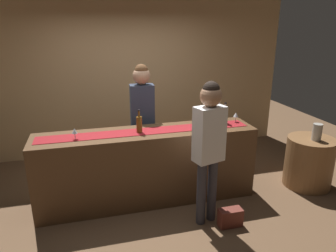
# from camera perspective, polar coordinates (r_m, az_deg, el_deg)

# --- Properties ---
(ground_plane) EXTENTS (10.00, 10.00, 0.00)m
(ground_plane) POSITION_cam_1_polar(r_m,az_deg,el_deg) (4.46, -3.65, -13.10)
(ground_plane) COLOR brown
(back_wall) EXTENTS (6.00, 0.12, 2.90)m
(back_wall) POSITION_cam_1_polar(r_m,az_deg,el_deg) (5.76, -7.78, 9.37)
(back_wall) COLOR tan
(back_wall) RESTS_ON ground
(bar_counter) EXTENTS (2.88, 0.60, 0.99)m
(bar_counter) POSITION_cam_1_polar(r_m,az_deg,el_deg) (4.23, -3.78, -7.35)
(bar_counter) COLOR #543821
(bar_counter) RESTS_ON ground
(counter_runner_cloth) EXTENTS (2.73, 0.28, 0.01)m
(counter_runner_cloth) POSITION_cam_1_polar(r_m,az_deg,el_deg) (4.04, -3.93, -0.96)
(counter_runner_cloth) COLOR maroon
(counter_runner_cloth) RESTS_ON bar_counter
(wine_bottle_clear) EXTENTS (0.07, 0.07, 0.30)m
(wine_bottle_clear) POSITION_cam_1_polar(r_m,az_deg,el_deg) (4.39, 10.34, 1.88)
(wine_bottle_clear) COLOR #B2C6C1
(wine_bottle_clear) RESTS_ON bar_counter
(wine_bottle_amber) EXTENTS (0.07, 0.07, 0.30)m
(wine_bottle_amber) POSITION_cam_1_polar(r_m,az_deg,el_deg) (3.97, -5.28, 0.33)
(wine_bottle_amber) COLOR brown
(wine_bottle_amber) RESTS_ON bar_counter
(wine_glass_near_customer) EXTENTS (0.07, 0.07, 0.14)m
(wine_glass_near_customer) POSITION_cam_1_polar(r_m,az_deg,el_deg) (3.88, -16.72, -0.92)
(wine_glass_near_customer) COLOR silver
(wine_glass_near_customer) RESTS_ON bar_counter
(wine_glass_mid_counter) EXTENTS (0.07, 0.07, 0.14)m
(wine_glass_mid_counter) POSITION_cam_1_polar(r_m,az_deg,el_deg) (4.48, 12.30, 1.97)
(wine_glass_mid_counter) COLOR silver
(wine_glass_mid_counter) RESTS_ON bar_counter
(wine_glass_far_end) EXTENTS (0.07, 0.07, 0.14)m
(wine_glass_far_end) POSITION_cam_1_polar(r_m,az_deg,el_deg) (4.22, 6.97, 1.25)
(wine_glass_far_end) COLOR silver
(wine_glass_far_end) RESTS_ON bar_counter
(bartender) EXTENTS (0.35, 0.25, 1.78)m
(bartender) POSITION_cam_1_polar(r_m,az_deg,el_deg) (4.56, -4.71, 2.88)
(bartender) COLOR #26262B
(bartender) RESTS_ON ground
(customer_sipping) EXTENTS (0.38, 0.28, 1.73)m
(customer_sipping) POSITION_cam_1_polar(r_m,az_deg,el_deg) (3.55, 7.51, -2.31)
(customer_sipping) COLOR #33333D
(customer_sipping) RESTS_ON ground
(round_side_table) EXTENTS (0.68, 0.68, 0.74)m
(round_side_table) POSITION_cam_1_polar(r_m,az_deg,el_deg) (5.08, 24.34, -6.02)
(round_side_table) COLOR brown
(round_side_table) RESTS_ON ground
(vase_on_side_table) EXTENTS (0.13, 0.13, 0.24)m
(vase_on_side_table) POSITION_cam_1_polar(r_m,az_deg,el_deg) (4.88, 25.58, -1.01)
(vase_on_side_table) COLOR #A8A399
(vase_on_side_table) RESTS_ON round_side_table
(handbag) EXTENTS (0.28, 0.14, 0.22)m
(handbag) POSITION_cam_1_polar(r_m,az_deg,el_deg) (3.96, 11.31, -16.07)
(handbag) COLOR brown
(handbag) RESTS_ON ground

